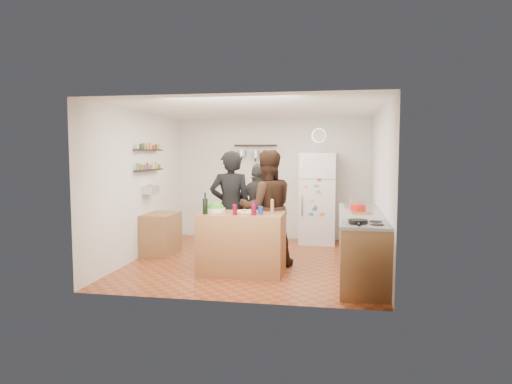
% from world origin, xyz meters
% --- Properties ---
extents(room_shell, '(4.20, 4.20, 4.20)m').
position_xyz_m(room_shell, '(0.00, 0.39, 1.25)').
color(room_shell, brown).
rests_on(room_shell, ground).
extents(prep_island, '(1.25, 0.72, 0.91)m').
position_xyz_m(prep_island, '(-0.06, -0.77, 0.46)').
color(prep_island, '#935B36').
rests_on(prep_island, floor).
extents(pizza_board, '(0.42, 0.34, 0.02)m').
position_xyz_m(pizza_board, '(0.02, -0.79, 0.92)').
color(pizza_board, brown).
rests_on(pizza_board, prep_island).
extents(pizza, '(0.34, 0.34, 0.02)m').
position_xyz_m(pizza, '(0.02, -0.79, 0.94)').
color(pizza, beige).
rests_on(pizza, pizza_board).
extents(salad_bowl, '(0.30, 0.30, 0.06)m').
position_xyz_m(salad_bowl, '(-0.48, -0.72, 0.94)').
color(salad_bowl, silver).
rests_on(salad_bowl, prep_island).
extents(wine_bottle, '(0.08, 0.08, 0.23)m').
position_xyz_m(wine_bottle, '(-0.56, -0.99, 1.02)').
color(wine_bottle, black).
rests_on(wine_bottle, prep_island).
extents(wine_glass_near, '(0.07, 0.07, 0.16)m').
position_xyz_m(wine_glass_near, '(-0.11, -1.01, 0.99)').
color(wine_glass_near, '#520714').
rests_on(wine_glass_near, prep_island).
extents(wine_glass_far, '(0.08, 0.08, 0.19)m').
position_xyz_m(wine_glass_far, '(0.16, -0.97, 1.00)').
color(wine_glass_far, '#53071C').
rests_on(wine_glass_far, prep_island).
extents(pepper_mill, '(0.05, 0.05, 0.17)m').
position_xyz_m(pepper_mill, '(0.39, -0.72, 0.99)').
color(pepper_mill, '#96653F').
rests_on(pepper_mill, prep_island).
extents(salt_canister, '(0.07, 0.07, 0.12)m').
position_xyz_m(salt_canister, '(0.24, -0.89, 0.97)').
color(salt_canister, navy).
rests_on(salt_canister, prep_island).
extents(person_left, '(0.76, 0.60, 1.84)m').
position_xyz_m(person_left, '(-0.36, -0.21, 0.92)').
color(person_left, black).
rests_on(person_left, floor).
extents(person_center, '(1.09, 0.97, 1.85)m').
position_xyz_m(person_center, '(0.23, -0.23, 0.92)').
color(person_center, black).
rests_on(person_center, floor).
extents(person_back, '(0.97, 0.43, 1.63)m').
position_xyz_m(person_back, '(0.03, 0.23, 0.82)').
color(person_back, '#2E2C29').
rests_on(person_back, floor).
extents(counter_run, '(0.63, 2.63, 0.90)m').
position_xyz_m(counter_run, '(1.70, -0.55, 0.45)').
color(counter_run, '#9E7042').
rests_on(counter_run, floor).
extents(stove_top, '(0.60, 0.62, 0.02)m').
position_xyz_m(stove_top, '(1.70, -1.50, 0.91)').
color(stove_top, white).
rests_on(stove_top, counter_run).
extents(skillet, '(0.24, 0.24, 0.05)m').
position_xyz_m(skillet, '(1.60, -1.54, 0.94)').
color(skillet, black).
rests_on(skillet, stove_top).
extents(sink, '(0.50, 0.80, 0.03)m').
position_xyz_m(sink, '(1.70, 0.30, 0.92)').
color(sink, silver).
rests_on(sink, counter_run).
extents(cutting_board, '(0.30, 0.40, 0.02)m').
position_xyz_m(cutting_board, '(1.70, -0.56, 0.91)').
color(cutting_board, olive).
rests_on(cutting_board, counter_run).
extents(red_bowl, '(0.24, 0.24, 0.10)m').
position_xyz_m(red_bowl, '(1.65, -0.28, 0.97)').
color(red_bowl, red).
rests_on(red_bowl, counter_run).
extents(fridge, '(0.70, 0.68, 1.80)m').
position_xyz_m(fridge, '(0.95, 1.75, 0.90)').
color(fridge, white).
rests_on(fridge, floor).
extents(wall_clock, '(0.30, 0.03, 0.30)m').
position_xyz_m(wall_clock, '(0.95, 2.08, 2.15)').
color(wall_clock, silver).
rests_on(wall_clock, back_wall).
extents(spice_shelf_lower, '(0.12, 1.00, 0.02)m').
position_xyz_m(spice_shelf_lower, '(-1.93, 0.20, 1.50)').
color(spice_shelf_lower, black).
rests_on(spice_shelf_lower, left_wall).
extents(spice_shelf_upper, '(0.12, 1.00, 0.02)m').
position_xyz_m(spice_shelf_upper, '(-1.93, 0.20, 1.85)').
color(spice_shelf_upper, black).
rests_on(spice_shelf_upper, left_wall).
extents(produce_basket, '(0.18, 0.35, 0.14)m').
position_xyz_m(produce_basket, '(-1.90, 0.20, 1.15)').
color(produce_basket, silver).
rests_on(produce_basket, left_wall).
extents(side_table, '(0.50, 0.80, 0.73)m').
position_xyz_m(side_table, '(-1.74, 0.24, 0.36)').
color(side_table, olive).
rests_on(side_table, floor).
extents(pot_rack, '(0.90, 0.04, 0.04)m').
position_xyz_m(pot_rack, '(-0.35, 2.00, 1.95)').
color(pot_rack, black).
rests_on(pot_rack, back_wall).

